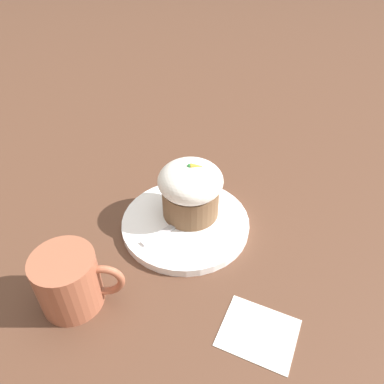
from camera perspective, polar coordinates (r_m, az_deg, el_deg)
ground_plane at (r=0.63m, az=-0.76°, el=-5.22°), size 4.00×4.00×0.00m
dessert_plate at (r=0.62m, az=-0.77°, el=-4.78°), size 0.21×0.21×0.01m
carrot_cake at (r=0.60m, az=0.00°, el=0.44°), size 0.10×0.10×0.10m
spoon at (r=0.61m, az=-0.89°, el=-4.19°), size 0.11×0.09×0.01m
coffee_cup at (r=0.52m, az=-17.87°, el=-12.77°), size 0.12×0.08×0.08m
paper_napkin at (r=0.52m, az=10.38°, el=-20.32°), size 0.12×0.11×0.00m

